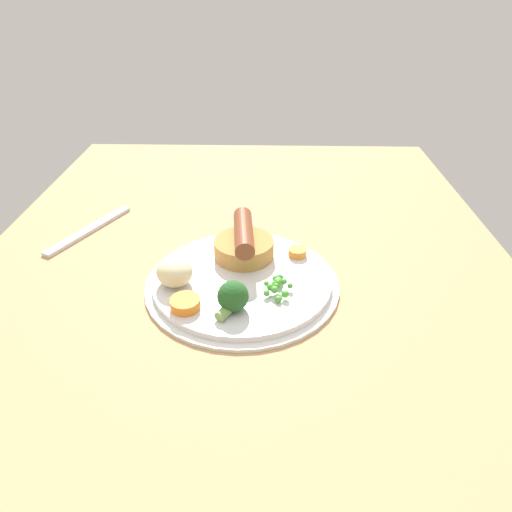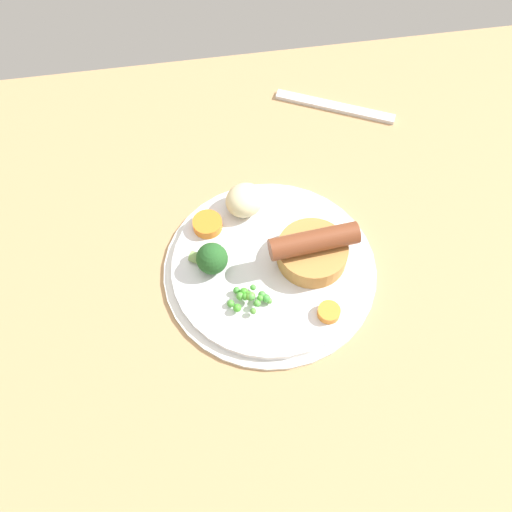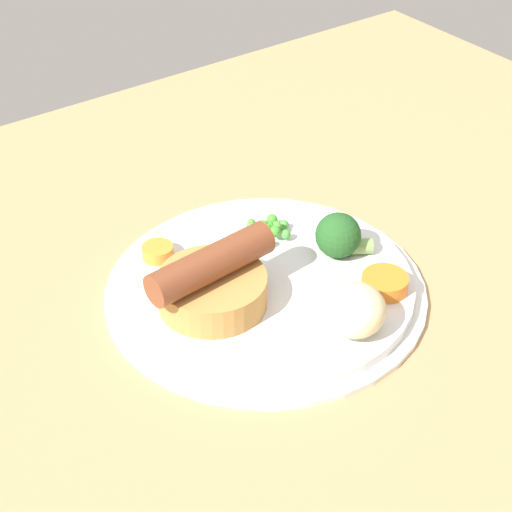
# 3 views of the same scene
# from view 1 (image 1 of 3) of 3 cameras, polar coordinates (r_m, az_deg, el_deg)

# --- Properties ---
(dining_table) EXTENTS (1.10, 0.80, 0.03)m
(dining_table) POSITION_cam_1_polar(r_m,az_deg,el_deg) (0.66, -1.56, -3.18)
(dining_table) COLOR tan
(dining_table) RESTS_ON ground
(dinner_plate) EXTENTS (0.26, 0.26, 0.01)m
(dinner_plate) POSITION_cam_1_polar(r_m,az_deg,el_deg) (0.62, -1.76, -3.18)
(dinner_plate) COLOR silver
(dinner_plate) RESTS_ON dining_table
(sausage_pudding) EXTENTS (0.11, 0.09, 0.05)m
(sausage_pudding) POSITION_cam_1_polar(r_m,az_deg,el_deg) (0.65, -1.73, 1.55)
(sausage_pudding) COLOR #BC8442
(sausage_pudding) RESTS_ON dinner_plate
(pea_pile) EXTENTS (0.05, 0.04, 0.02)m
(pea_pile) POSITION_cam_1_polar(r_m,az_deg,el_deg) (0.59, 2.67, -3.65)
(pea_pile) COLOR green
(pea_pile) RESTS_ON dinner_plate
(broccoli_floret_near) EXTENTS (0.05, 0.04, 0.04)m
(broccoli_floret_near) POSITION_cam_1_polar(r_m,az_deg,el_deg) (0.55, -2.96, -5.15)
(broccoli_floret_near) COLOR #235623
(broccoli_floret_near) RESTS_ON dinner_plate
(potato_chunk_0) EXTENTS (0.07, 0.07, 0.04)m
(potato_chunk_0) POSITION_cam_1_polar(r_m,az_deg,el_deg) (0.60, -10.16, -1.95)
(potato_chunk_0) COLOR beige
(potato_chunk_0) RESTS_ON dinner_plate
(carrot_slice_0) EXTENTS (0.03, 0.03, 0.01)m
(carrot_slice_0) POSITION_cam_1_polar(r_m,az_deg,el_deg) (0.66, 5.20, 0.49)
(carrot_slice_0) COLOR orange
(carrot_slice_0) RESTS_ON dinner_plate
(carrot_slice_1) EXTENTS (0.05, 0.05, 0.01)m
(carrot_slice_1) POSITION_cam_1_polar(r_m,az_deg,el_deg) (0.57, -8.83, -5.89)
(carrot_slice_1) COLOR orange
(carrot_slice_1) RESTS_ON dinner_plate
(fork) EXTENTS (0.17, 0.09, 0.01)m
(fork) POSITION_cam_1_polar(r_m,az_deg,el_deg) (0.80, -20.10, 3.10)
(fork) COLOR silver
(fork) RESTS_ON dining_table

